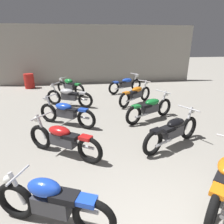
% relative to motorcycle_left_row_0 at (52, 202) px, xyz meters
% --- Properties ---
extents(back_wall, '(12.92, 0.24, 3.60)m').
position_rel_motorcycle_left_row_0_xyz_m(back_wall, '(1.43, 10.74, 1.34)').
color(back_wall, '#9E998E').
rests_on(back_wall, ground).
extents(motorcycle_left_row_0, '(1.85, 0.88, 0.88)m').
position_rel_motorcycle_left_row_0_xyz_m(motorcycle_left_row_0, '(0.00, 0.00, 0.00)').
color(motorcycle_left_row_0, black).
rests_on(motorcycle_left_row_0, ground).
extents(motorcycle_left_row_1, '(1.85, 1.32, 0.97)m').
position_rel_motorcycle_left_row_0_xyz_m(motorcycle_left_row_1, '(0.00, 2.02, -0.01)').
color(motorcycle_left_row_1, black).
rests_on(motorcycle_left_row_1, ground).
extents(motorcycle_left_row_2, '(1.91, 1.23, 0.97)m').
position_rel_motorcycle_left_row_0_xyz_m(motorcycle_left_row_2, '(-0.04, 3.90, -0.01)').
color(motorcycle_left_row_2, black).
rests_on(motorcycle_left_row_2, ground).
extents(motorcycle_left_row_3, '(2.01, 1.09, 0.97)m').
position_rel_motorcycle_left_row_0_xyz_m(motorcycle_left_row_3, '(-0.06, 5.96, -0.01)').
color(motorcycle_left_row_3, black).
rests_on(motorcycle_left_row_3, ground).
extents(motorcycle_left_row_4, '(1.49, 1.46, 0.88)m').
position_rel_motorcycle_left_row_0_xyz_m(motorcycle_left_row_4, '(-0.10, 7.83, 0.00)').
color(motorcycle_left_row_4, black).
rests_on(motorcycle_left_row_4, ground).
extents(motorcycle_right_row_1, '(1.97, 1.15, 0.97)m').
position_rel_motorcycle_left_row_0_xyz_m(motorcycle_right_row_1, '(2.85, 2.06, -0.01)').
color(motorcycle_right_row_1, black).
rests_on(motorcycle_right_row_1, ground).
extents(motorcycle_right_row_2, '(2.00, 1.11, 0.97)m').
position_rel_motorcycle_left_row_0_xyz_m(motorcycle_right_row_2, '(2.87, 3.94, -0.01)').
color(motorcycle_right_row_2, black).
rests_on(motorcycle_right_row_2, ground).
extents(motorcycle_right_row_3, '(1.79, 1.40, 0.97)m').
position_rel_motorcycle_left_row_0_xyz_m(motorcycle_right_row_3, '(2.85, 5.85, -0.01)').
color(motorcycle_right_row_3, black).
rests_on(motorcycle_right_row_3, ground).
extents(motorcycle_right_row_4, '(2.02, 1.08, 0.97)m').
position_rel_motorcycle_left_row_0_xyz_m(motorcycle_right_row_4, '(2.85, 7.95, -0.01)').
color(motorcycle_right_row_4, black).
rests_on(motorcycle_right_row_4, ground).
extents(oil_drum, '(0.59, 0.59, 0.85)m').
position_rel_motorcycle_left_row_0_xyz_m(oil_drum, '(-2.57, 9.78, -0.03)').
color(oil_drum, red).
rests_on(oil_drum, ground).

